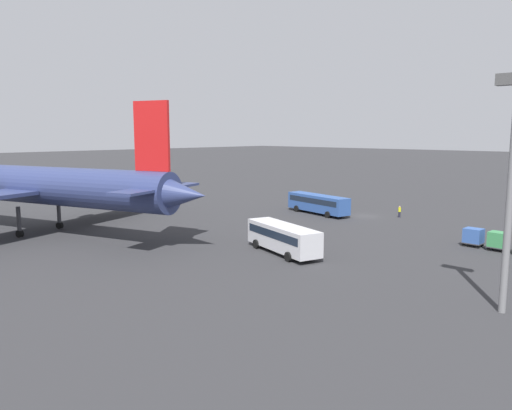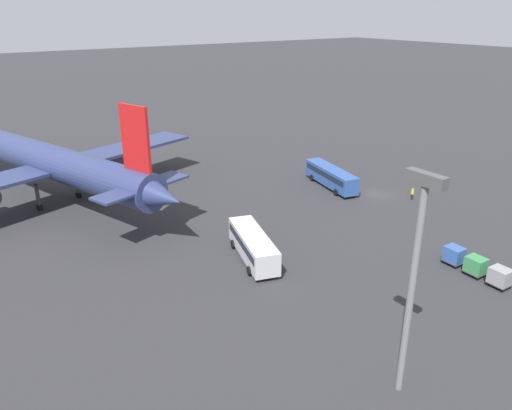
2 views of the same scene
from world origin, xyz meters
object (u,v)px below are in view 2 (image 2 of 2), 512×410
Objects in this scene: cargo_cart_blue at (454,255)px; shuttle_bus_near at (331,176)px; shuttle_bus_far at (253,244)px; cargo_cart_green at (476,265)px; worker_person at (412,194)px; cargo_cart_grey at (500,277)px; airplane at (48,161)px.

shuttle_bus_near is at bearing -13.61° from cargo_cart_blue.
shuttle_bus_far is 5.33× the size of cargo_cart_green.
worker_person is 22.10m from cargo_cart_green.
shuttle_bus_far is (-12.89, 23.54, 0.00)m from shuttle_bus_near.
shuttle_bus_far is 25.32m from cargo_cart_grey.
airplane is at bearing 34.68° from cargo_cart_blue.
cargo_cart_grey is 5.51m from cargo_cart_blue.
shuttle_bus_far is 29.55m from worker_person.
cargo_cart_grey is 1.00× the size of cargo_cart_blue.
airplane is 52.18m from worker_person.
cargo_cart_blue is (-15.45, 12.30, 0.32)m from worker_person.
shuttle_bus_near is 5.91× the size of cargo_cart_grey.
shuttle_bus_near reaches higher than cargo_cart_grey.
shuttle_bus_near is 27.10m from cargo_cart_blue.
shuttle_bus_far reaches higher than cargo_cart_green.
shuttle_bus_far is at bearing 130.62° from shuttle_bus_near.
shuttle_bus_far reaches higher than cargo_cart_grey.
shuttle_bus_near is at bearing -43.86° from shuttle_bus_far.
worker_person is at bearing -68.67° from shuttle_bus_far.
shuttle_bus_far is 6.30× the size of worker_person.
shuttle_bus_near reaches higher than cargo_cart_green.
airplane is at bearing 41.11° from shuttle_bus_far.
cargo_cart_green is at bearing -164.50° from airplane.
shuttle_bus_near is 32.54m from cargo_cart_grey.
airplane is at bearing 75.91° from shuttle_bus_near.
cargo_cart_grey is 2.75m from cargo_cart_green.
cargo_cart_blue is (2.75, -0.24, 0.00)m from cargo_cart_green.
cargo_cart_grey is 1.00× the size of cargo_cart_green.
cargo_cart_green is (-47.20, -30.51, -4.85)m from airplane.
worker_person is 0.84× the size of cargo_cart_grey.
airplane is 30.08× the size of worker_person.
shuttle_bus_near is 26.84m from shuttle_bus_far.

